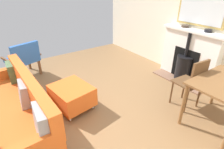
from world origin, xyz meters
TOP-DOWN VIEW (x-y plane):
  - ground_plane at (0.00, 0.00)m, footprint 5.33×5.34m
  - wall_left at (-2.67, 0.00)m, footprint 0.12×5.34m
  - fireplace at (-2.46, 0.39)m, footprint 0.54×1.34m
  - mirror_over_mantel at (-2.58, 0.39)m, footprint 0.04×1.00m
  - mantel_bowl_near at (-2.49, 0.16)m, footprint 0.16×0.16m
  - mantel_bowl_far at (-2.49, 0.67)m, footprint 0.14×0.14m
  - sofa at (1.00, -0.03)m, footprint 0.95×2.10m
  - ottoman at (0.08, -0.08)m, footprint 0.67×0.77m
  - armchair_accent at (0.48, -1.77)m, footprint 0.81×0.73m
  - dining_chair_near_fireplace at (-1.57, 1.08)m, footprint 0.43×0.43m

SIDE VIEW (x-z plane):
  - ground_plane at x=0.00m, z-range -0.01..0.00m
  - ottoman at x=0.08m, z-range 0.04..0.46m
  - sofa at x=1.00m, z-range -0.06..0.76m
  - armchair_accent at x=0.48m, z-range 0.06..0.89m
  - fireplace at x=-2.46m, z-range -0.06..1.07m
  - dining_chair_near_fireplace at x=-1.57m, z-range 0.08..1.00m
  - mantel_bowl_near at x=-2.49m, z-range 1.13..1.17m
  - mantel_bowl_far at x=-2.49m, z-range 1.13..1.18m
  - wall_left at x=-2.67m, z-range 0.00..2.62m
  - mirror_over_mantel at x=-2.58m, z-range 1.18..2.01m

